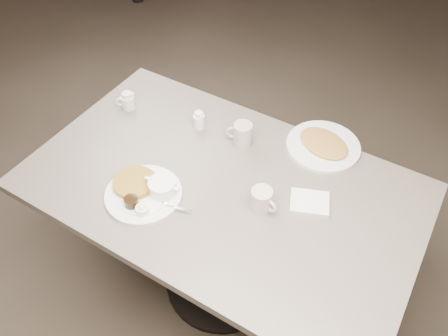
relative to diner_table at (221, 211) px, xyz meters
The scene contains 9 objects.
room 0.82m from the diner_table, ahead, with size 7.04×8.04×2.84m.
diner_table is the anchor object (origin of this frame).
main_plate 0.35m from the diner_table, 138.18° to the right, with size 0.37×0.32×0.07m.
coffee_mug_near 0.29m from the diner_table, ahead, with size 0.12×0.09×0.09m.
napkin 0.38m from the diner_table, 14.08° to the left, with size 0.17×0.16×0.02m.
coffee_mug_far 0.33m from the diner_table, 100.67° to the left, with size 0.12×0.10×0.10m.
creamer_left 0.66m from the diner_table, 163.67° to the left, with size 0.09×0.08×0.08m.
creamer_right 0.40m from the diner_table, 137.54° to the left, with size 0.07×0.05×0.08m.
hash_plate 0.50m from the diner_table, 56.63° to the left, with size 0.39×0.39×0.04m.
Camera 1 is at (0.59, -0.96, 2.05)m, focal length 35.83 mm.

